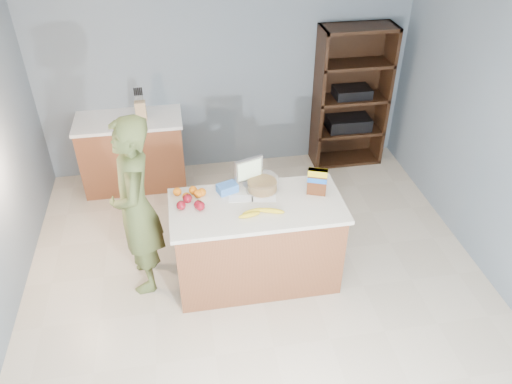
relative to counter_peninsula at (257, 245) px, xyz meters
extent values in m
cube|color=beige|center=(0.00, -0.30, -0.42)|extent=(4.50, 5.00, 0.02)
cube|color=slate|center=(0.00, 2.20, 0.83)|extent=(4.50, 0.02, 2.50)
cube|color=white|center=(0.00, -0.30, 2.08)|extent=(4.50, 5.00, 0.02)
cube|color=brown|center=(0.00, 0.00, 0.01)|extent=(1.50, 0.70, 0.86)
cube|color=silver|center=(0.00, 0.00, 0.46)|extent=(1.56, 0.76, 0.04)
cube|color=black|center=(0.00, 0.00, -0.37)|extent=(1.46, 0.66, 0.10)
cube|color=brown|center=(-1.20, 1.90, 0.01)|extent=(1.20, 0.60, 0.86)
cube|color=white|center=(-1.20, 1.90, 0.46)|extent=(1.24, 0.62, 0.04)
cube|color=black|center=(1.55, 2.18, 0.48)|extent=(0.90, 0.04, 1.80)
cube|color=black|center=(1.12, 2.00, 0.48)|extent=(0.04, 0.40, 1.80)
cube|color=black|center=(1.98, 2.00, 0.48)|extent=(0.04, 0.40, 1.80)
cube|color=black|center=(1.55, 2.00, -0.40)|extent=(0.90, 0.40, 0.04)
cube|color=black|center=(1.55, 2.00, 0.03)|extent=(0.90, 0.40, 0.04)
cube|color=black|center=(1.55, 2.00, 0.48)|extent=(0.90, 0.40, 0.04)
cube|color=black|center=(1.55, 2.00, 0.93)|extent=(0.90, 0.40, 0.04)
cube|color=black|center=(1.55, 2.00, 1.36)|extent=(0.90, 0.40, 0.04)
cube|color=black|center=(1.55, 2.00, 0.13)|extent=(0.55, 0.32, 0.16)
cube|color=black|center=(1.55, 2.00, 0.56)|extent=(0.45, 0.30, 0.12)
imported|color=#515F30|center=(-1.06, 0.15, 0.47)|extent=(0.46, 0.67, 1.77)
cube|color=tan|center=(-1.03, 1.85, 0.59)|extent=(0.12, 0.10, 0.22)
cylinder|color=black|center=(-1.07, 1.85, 0.75)|extent=(0.02, 0.02, 0.09)
cylinder|color=black|center=(-1.05, 1.85, 0.75)|extent=(0.02, 0.02, 0.09)
cylinder|color=black|center=(-1.03, 1.85, 0.75)|extent=(0.02, 0.02, 0.09)
cylinder|color=black|center=(-1.01, 1.85, 0.75)|extent=(0.02, 0.02, 0.09)
cylinder|color=black|center=(-0.99, 1.85, 0.75)|extent=(0.02, 0.02, 0.09)
cube|color=white|center=(-0.13, 0.11, 0.49)|extent=(0.23, 0.14, 0.00)
cube|color=white|center=(0.08, 0.07, 0.49)|extent=(0.23, 0.14, 0.00)
ellipsoid|color=yellow|center=(-0.05, -0.12, 0.51)|extent=(0.21, 0.09, 0.04)
ellipsoid|color=yellow|center=(-0.10, -0.17, 0.51)|extent=(0.21, 0.08, 0.04)
ellipsoid|color=yellow|center=(0.08, -0.13, 0.51)|extent=(0.21, 0.09, 0.04)
ellipsoid|color=yellow|center=(0.12, -0.15, 0.51)|extent=(0.20, 0.12, 0.04)
sphere|color=maroon|center=(-0.61, 0.13, 0.53)|extent=(0.08, 0.08, 0.08)
sphere|color=maroon|center=(-0.50, 0.00, 0.53)|extent=(0.08, 0.08, 0.08)
sphere|color=maroon|center=(-0.67, 0.04, 0.53)|extent=(0.08, 0.08, 0.08)
sphere|color=maroon|center=(-0.52, 0.02, 0.53)|extent=(0.08, 0.08, 0.08)
sphere|color=orange|center=(-0.61, 0.17, 0.52)|extent=(0.08, 0.08, 0.08)
sphere|color=orange|center=(-0.55, 0.26, 0.52)|extent=(0.08, 0.08, 0.08)
sphere|color=orange|center=(-0.50, 0.20, 0.52)|extent=(0.08, 0.08, 0.08)
sphere|color=orange|center=(-0.47, 0.21, 0.52)|extent=(0.08, 0.08, 0.08)
sphere|color=orange|center=(-0.69, 0.26, 0.52)|extent=(0.08, 0.08, 0.08)
cube|color=blue|center=(-0.24, 0.24, 0.52)|extent=(0.21, 0.17, 0.08)
cylinder|color=#267219|center=(0.09, 0.22, 0.53)|extent=(0.27, 0.27, 0.09)
cylinder|color=white|center=(0.09, 0.22, 0.55)|extent=(0.30, 0.30, 0.13)
cylinder|color=silver|center=(-0.02, 0.32, 0.49)|extent=(0.12, 0.12, 0.01)
cylinder|color=silver|center=(-0.02, 0.32, 0.52)|extent=(0.02, 0.02, 0.05)
cube|color=silver|center=(-0.02, 0.32, 0.66)|extent=(0.28, 0.13, 0.22)
cube|color=yellow|center=(-0.01, 0.30, 0.66)|extent=(0.23, 0.08, 0.18)
cube|color=#592B14|center=(0.56, 0.07, 0.61)|extent=(0.18, 0.12, 0.26)
cube|color=yellow|center=(0.56, 0.07, 0.72)|extent=(0.19, 0.12, 0.06)
cube|color=blue|center=(0.56, 0.07, 0.65)|extent=(0.19, 0.12, 0.05)
camera|label=1|loc=(-0.61, -3.51, 3.14)|focal=35.00mm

